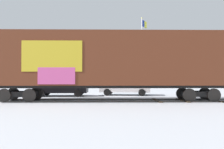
% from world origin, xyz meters
% --- Properties ---
extents(ground_plane, '(260.00, 260.00, 0.00)m').
position_xyz_m(ground_plane, '(0.00, 0.00, 0.00)').
color(ground_plane, '#B2B5BC').
extents(track, '(59.99, 5.31, 0.08)m').
position_xyz_m(track, '(1.91, -0.08, 0.04)').
color(track, '#4C4742').
rests_on(track, ground_plane).
extents(freight_car, '(17.94, 3.82, 5.05)m').
position_xyz_m(freight_car, '(0.48, -0.00, 2.90)').
color(freight_car, '#5B2B19').
rests_on(freight_car, ground_plane).
extents(flagpole, '(0.99, 1.36, 9.21)m').
position_xyz_m(flagpole, '(5.41, 11.47, 5.89)').
color(flagpole, silver).
rests_on(flagpole, ground_plane).
extents(hillside, '(158.97, 40.44, 16.87)m').
position_xyz_m(hillside, '(0.03, 58.98, 5.96)').
color(hillside, silver).
rests_on(hillside, ground_plane).
extents(parked_car_black, '(4.75, 2.24, 1.60)m').
position_xyz_m(parked_car_black, '(-3.62, 4.36, 0.80)').
color(parked_car_black, black).
rests_on(parked_car_black, ground_plane).
extents(parked_car_white, '(4.91, 2.68, 1.60)m').
position_xyz_m(parked_car_white, '(2.19, 4.90, 0.80)').
color(parked_car_white, silver).
rests_on(parked_car_white, ground_plane).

